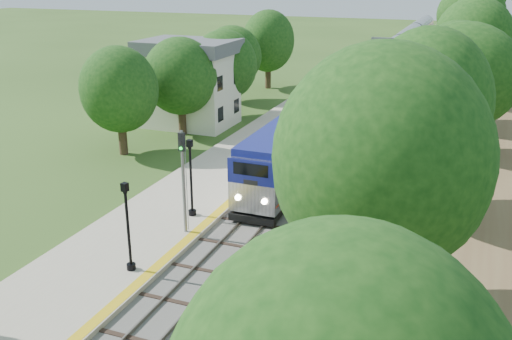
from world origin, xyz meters
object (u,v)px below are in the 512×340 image
at_px(train, 387,67).
at_px(lamppost_far, 191,182).
at_px(signal_farside, 387,133).
at_px(signal_gantry, 405,50).
at_px(signal_platform, 183,171).
at_px(station_building, 189,82).
at_px(lamppost_mid, 128,232).

bearing_deg(train, lamppost_far, -94.32).
bearing_deg(signal_farside, signal_gantry, 95.87).
height_order(train, signal_platform, signal_platform).
bearing_deg(signal_platform, signal_farside, 49.32).
bearing_deg(train, signal_farside, -80.97).
relative_size(lamppost_far, signal_farside, 0.70).
bearing_deg(station_building, signal_platform, -63.11).
distance_m(lamppost_mid, lamppost_far, 6.87).
bearing_deg(lamppost_mid, station_building, 111.80).
height_order(lamppost_mid, signal_platform, signal_platform).
bearing_deg(signal_gantry, signal_farside, -84.13).
relative_size(station_building, signal_gantry, 1.02).
xyz_separation_m(train, lamppost_mid, (-3.36, -54.34, 0.19)).
bearing_deg(lamppost_far, lamppost_mid, -88.05).
bearing_deg(signal_gantry, lamppost_mid, -96.44).
bearing_deg(signal_farside, train, 99.03).
relative_size(signal_gantry, lamppost_mid, 1.87).
distance_m(signal_gantry, signal_farside, 36.48).
bearing_deg(signal_platform, lamppost_far, 107.87).
bearing_deg(train, signal_platform, -93.35).
relative_size(station_building, signal_platform, 1.49).
distance_m(signal_gantry, lamppost_far, 45.20).
distance_m(signal_gantry, signal_platform, 47.18).
relative_size(signal_gantry, lamppost_far, 1.81).
relative_size(lamppost_mid, lamppost_far, 0.97).
relative_size(train, signal_farside, 14.44).
distance_m(train, lamppost_mid, 54.44).
bearing_deg(station_building, lamppost_mid, -68.20).
distance_m(lamppost_far, signal_farside, 13.05).
xyz_separation_m(station_building, signal_platform, (11.10, -21.88, -0.15)).
relative_size(lamppost_far, signal_platform, 0.80).
relative_size(station_building, train, 0.09).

